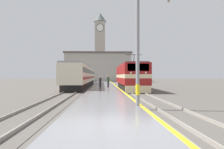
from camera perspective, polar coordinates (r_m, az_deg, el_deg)
name	(u,v)px	position (r m, az deg, el deg)	size (l,w,h in m)	color
ground_plane	(104,87)	(37.81, -2.00, -3.29)	(200.00, 200.00, 0.00)	#514C47
platform	(105,88)	(32.81, -1.94, -3.51)	(4.09, 140.00, 0.27)	slate
rail_track_near	(128,89)	(33.03, 4.17, -3.67)	(2.83, 140.00, 0.16)	#514C47
rail_track_far	(78,89)	(33.03, -8.85, -3.67)	(2.83, 140.00, 0.16)	#514C47
locomotive_train	(130,77)	(30.29, 4.75, -0.55)	(2.92, 14.28, 4.56)	black
passenger_train	(83,76)	(41.04, -7.57, -0.31)	(2.92, 33.17, 3.62)	black
catenary_mast	(139,42)	(12.62, 7.13, 8.39)	(2.09, 0.23, 7.15)	gray
person_on_platform	(100,82)	(31.91, -3.07, -1.87)	(0.34, 0.34, 1.60)	#23232D
second_waiting_passenger	(108,81)	(32.39, -1.02, -1.70)	(0.34, 0.34, 1.74)	#23232D
clock_tower	(100,45)	(78.95, -3.16, 7.73)	(4.50, 4.50, 24.55)	#ADA393
station_building	(98,67)	(71.20, -3.62, 1.93)	(21.31, 8.56, 9.47)	#A8A399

